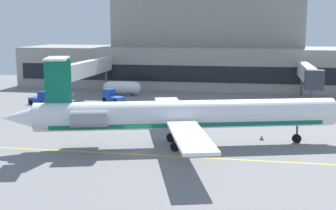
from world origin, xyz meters
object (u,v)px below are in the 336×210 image
at_px(baggage_tug, 112,96).
at_px(fuel_tank, 122,88).
at_px(pushback_tractor, 42,98).
at_px(regional_jet, 182,115).

relative_size(baggage_tug, fuel_tank, 0.61).
height_order(baggage_tug, fuel_tank, fuel_tank).
height_order(baggage_tug, pushback_tractor, pushback_tractor).
relative_size(regional_jet, baggage_tug, 8.57).
xyz_separation_m(regional_jet, fuel_tank, (-15.24, 31.27, -1.77)).
relative_size(regional_jet, pushback_tractor, 9.74).
xyz_separation_m(pushback_tractor, fuel_tank, (9.39, 10.91, 0.43)).
height_order(regional_jet, pushback_tractor, regional_jet).
bearing_deg(fuel_tank, regional_jet, -64.02).
bearing_deg(fuel_tank, pushback_tractor, -130.73).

